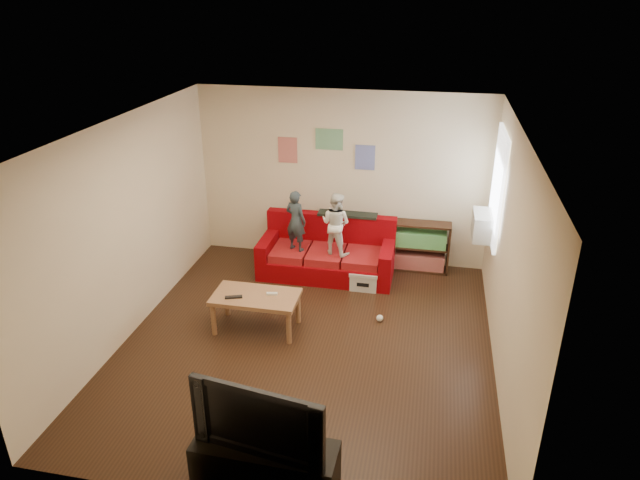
% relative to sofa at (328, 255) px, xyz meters
% --- Properties ---
extents(room_shell, '(4.52, 5.02, 2.72)m').
position_rel_sofa_xyz_m(room_shell, '(0.11, -1.92, 1.05)').
color(room_shell, '#341F11').
rests_on(room_shell, ground).
extents(sofa, '(2.02, 0.93, 0.89)m').
position_rel_sofa_xyz_m(sofa, '(0.00, 0.00, 0.00)').
color(sofa, '#840208').
rests_on(sofa, ground).
extents(child_a, '(0.40, 0.33, 0.93)m').
position_rel_sofa_xyz_m(child_a, '(-0.45, -0.17, 0.59)').
color(child_a, '#2F3A42').
rests_on(child_a, sofa).
extents(child_b, '(0.55, 0.49, 0.94)m').
position_rel_sofa_xyz_m(child_b, '(0.15, -0.17, 0.60)').
color(child_b, white).
rests_on(child_b, sofa).
extents(coffee_table, '(1.09, 0.60, 0.49)m').
position_rel_sofa_xyz_m(coffee_table, '(-0.60, -1.74, 0.12)').
color(coffee_table, '#A47149').
rests_on(coffee_table, ground).
extents(remote, '(0.22, 0.12, 0.02)m').
position_rel_sofa_xyz_m(remote, '(-0.85, -1.86, 0.20)').
color(remote, black).
rests_on(remote, coffee_table).
extents(game_controller, '(0.14, 0.06, 0.03)m').
position_rel_sofa_xyz_m(game_controller, '(-0.40, -1.69, 0.21)').
color(game_controller, silver).
rests_on(game_controller, coffee_table).
extents(bookshelf, '(0.98, 0.29, 0.78)m').
position_rel_sofa_xyz_m(bookshelf, '(1.33, 0.38, 0.05)').
color(bookshelf, '#331D11').
rests_on(bookshelf, ground).
extents(window, '(0.04, 1.08, 1.48)m').
position_rel_sofa_xyz_m(window, '(2.33, -0.27, 1.34)').
color(window, white).
rests_on(window, room_shell).
extents(ac_unit, '(0.28, 0.55, 0.35)m').
position_rel_sofa_xyz_m(ac_unit, '(2.21, -0.27, 0.78)').
color(ac_unit, '#B7B2A3').
rests_on(ac_unit, window).
extents(artwork_left, '(0.30, 0.01, 0.40)m').
position_rel_sofa_xyz_m(artwork_left, '(-0.74, 0.56, 1.45)').
color(artwork_left, '#D87266').
rests_on(artwork_left, room_shell).
extents(artwork_center, '(0.42, 0.01, 0.32)m').
position_rel_sofa_xyz_m(artwork_center, '(-0.09, 0.56, 1.65)').
color(artwork_center, '#72B27F').
rests_on(artwork_center, room_shell).
extents(artwork_right, '(0.30, 0.01, 0.38)m').
position_rel_sofa_xyz_m(artwork_right, '(0.46, 0.56, 1.40)').
color(artwork_right, '#727FCC').
rests_on(artwork_right, room_shell).
extents(file_box, '(0.41, 0.31, 0.28)m').
position_rel_sofa_xyz_m(file_box, '(0.62, -0.39, -0.15)').
color(file_box, silver).
rests_on(file_box, ground).
extents(tv_stand, '(1.28, 0.46, 0.47)m').
position_rel_sofa_xyz_m(tv_stand, '(0.24, -4.17, -0.06)').
color(tv_stand, black).
rests_on(tv_stand, ground).
extents(television, '(1.19, 0.34, 0.68)m').
position_rel_sofa_xyz_m(television, '(0.24, -4.17, 0.52)').
color(television, black).
rests_on(television, tv_stand).
extents(tissue, '(0.11, 0.11, 0.09)m').
position_rel_sofa_xyz_m(tissue, '(0.94, -1.25, -0.25)').
color(tissue, white).
rests_on(tissue, ground).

